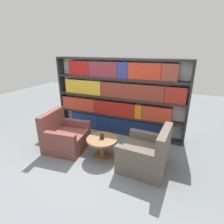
{
  "coord_description": "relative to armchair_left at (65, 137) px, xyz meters",
  "views": [
    {
      "loc": [
        1.57,
        -2.69,
        2.21
      ],
      "look_at": [
        0.13,
        0.78,
        0.84
      ],
      "focal_mm": 28.0,
      "sensor_mm": 36.0,
      "label": 1
    }
  ],
  "objects": [
    {
      "name": "ground_plane",
      "position": [
        0.81,
        -0.22,
        -0.29
      ],
      "size": [
        14.0,
        14.0,
        0.0
      ],
      "primitive_type": "plane",
      "color": "slate"
    },
    {
      "name": "bookshelf",
      "position": [
        0.81,
        1.28,
        0.69
      ],
      "size": [
        3.51,
        0.3,
        2.0
      ],
      "color": "silver",
      "rests_on": "ground_plane"
    },
    {
      "name": "armchair_left",
      "position": [
        0.0,
        0.0,
        0.0
      ],
      "size": [
        0.94,
        0.95,
        0.88
      ],
      "rotation": [
        0.0,
        0.0,
        1.68
      ],
      "color": "brown",
      "rests_on": "ground_plane"
    },
    {
      "name": "armchair_right",
      "position": [
        1.89,
        0.0,
        0.0
      ],
      "size": [
        0.91,
        0.92,
        0.88
      ],
      "rotation": [
        0.0,
        0.0,
        -1.64
      ],
      "color": "brown",
      "rests_on": "ground_plane"
    },
    {
      "name": "coffee_table",
      "position": [
        0.95,
        0.02,
        0.02
      ],
      "size": [
        0.66,
        0.66,
        0.43
      ],
      "color": "brown",
      "rests_on": "ground_plane"
    },
    {
      "name": "table_sign",
      "position": [
        0.95,
        0.02,
        0.19
      ],
      "size": [
        0.1,
        0.06,
        0.13
      ],
      "color": "black",
      "rests_on": "coffee_table"
    }
  ]
}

